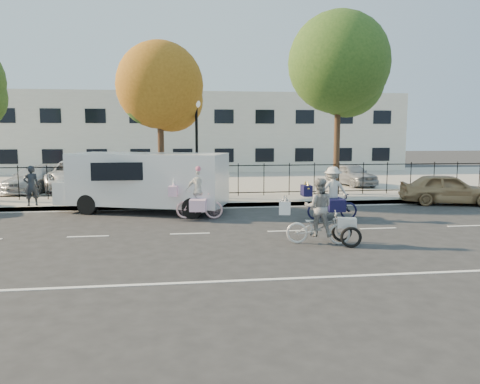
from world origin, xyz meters
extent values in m
plane|color=#333334|center=(0.00, 0.00, 0.00)|extent=(120.00, 120.00, 0.00)
cube|color=#A8A399|center=(0.00, 5.05, 0.07)|extent=(60.00, 0.10, 0.15)
cube|color=#A8A399|center=(0.00, 6.10, 0.07)|extent=(60.00, 2.20, 0.15)
cube|color=#A8A399|center=(0.00, 15.00, 0.07)|extent=(60.00, 15.60, 0.15)
cube|color=silver|center=(0.00, 25.00, 3.00)|extent=(34.00, 10.00, 6.00)
cylinder|color=black|center=(0.50, 6.80, 2.15)|extent=(0.12, 0.12, 4.00)
sphere|color=white|center=(0.50, 6.80, 4.30)|extent=(0.36, 0.36, 0.36)
cylinder|color=black|center=(-2.20, 6.80, 1.05)|extent=(0.06, 0.06, 1.80)
cylinder|color=black|center=(-1.50, 6.80, 1.05)|extent=(0.06, 0.06, 1.80)
cube|color=#59140F|center=(-1.85, 6.80, 1.65)|extent=(0.85, 0.04, 0.60)
imported|color=silver|center=(3.47, -1.76, 0.46)|extent=(1.84, 1.03, 0.92)
imported|color=white|center=(3.47, -1.76, 1.02)|extent=(0.91, 0.79, 1.60)
cube|color=white|center=(2.59, -1.52, 1.02)|extent=(0.44, 0.62, 0.37)
cone|color=white|center=(2.59, -1.40, 1.26)|extent=(0.14, 0.14, 0.18)
cone|color=white|center=(2.59, -1.65, 1.26)|extent=(0.14, 0.14, 0.18)
torus|color=black|center=(4.21, -2.31, 0.28)|extent=(0.57, 0.22, 0.57)
torus|color=black|center=(4.21, -1.60, 0.28)|extent=(0.57, 0.22, 0.57)
cube|color=white|center=(4.21, -1.95, 0.61)|extent=(0.58, 0.47, 0.25)
imported|color=beige|center=(0.40, 2.44, 0.50)|extent=(1.73, 0.74, 1.01)
imported|color=white|center=(0.40, 2.44, 1.02)|extent=(0.98, 0.53, 1.59)
cube|color=#FDC0DF|center=(-0.49, 2.59, 1.01)|extent=(0.39, 0.60, 0.36)
cone|color=white|center=(-0.49, 2.59, 1.33)|extent=(0.12, 0.12, 0.32)
cube|color=#FDC0DF|center=(0.40, 2.44, 0.55)|extent=(0.76, 1.38, 0.40)
sphere|color=pink|center=(0.40, 2.44, 1.79)|extent=(0.28, 0.28, 0.28)
imported|color=black|center=(5.05, 1.73, 0.47)|extent=(1.81, 0.69, 0.94)
imported|color=silver|center=(5.05, 1.73, 1.05)|extent=(1.08, 0.65, 1.64)
cube|color=#121037|center=(4.11, 1.76, 1.04)|extent=(0.33, 0.58, 0.38)
cone|color=yellow|center=(4.11, 1.95, 1.25)|extent=(0.13, 0.25, 0.34)
cone|color=yellow|center=(4.11, 1.58, 1.25)|extent=(0.13, 0.25, 0.34)
cube|color=#121037|center=(5.05, 1.73, 0.57)|extent=(0.63, 1.38, 0.42)
cube|color=white|center=(-1.46, 4.13, 1.29)|extent=(6.21, 3.95, 1.94)
cube|color=white|center=(-4.64, 4.13, 0.76)|extent=(1.20, 2.16, 0.86)
cylinder|color=black|center=(-3.51, 3.18, 0.38)|extent=(0.81, 0.51, 0.76)
cylinder|color=black|center=(-3.51, 5.08, 0.38)|extent=(0.81, 0.51, 0.76)
cylinder|color=black|center=(0.59, 3.18, 0.38)|extent=(0.81, 0.51, 0.76)
cylinder|color=black|center=(0.59, 5.08, 0.38)|extent=(0.81, 0.51, 0.76)
imported|color=#A08057|center=(11.07, 4.50, 0.66)|extent=(4.13, 2.49, 1.31)
imported|color=black|center=(-6.14, 5.40, 0.95)|extent=(0.70, 0.61, 1.61)
imported|color=#B9BDC2|center=(-7.41, 10.30, 0.77)|extent=(2.50, 4.50, 1.23)
imported|color=white|center=(-5.68, 10.91, 0.89)|extent=(3.22, 5.61, 1.47)
imported|color=#505458|center=(-1.63, 11.18, 0.80)|extent=(2.00, 4.12, 1.30)
imported|color=#9C9EA3|center=(9.14, 10.74, 0.76)|extent=(2.20, 3.83, 1.23)
cylinder|color=#442D1D|center=(-1.08, 7.30, 2.25)|extent=(0.28, 0.28, 4.49)
sphere|color=#9F6219|center=(-1.08, 7.30, 5.13)|extent=(3.85, 3.85, 3.85)
sphere|color=#9F6219|center=(-0.58, 7.50, 4.49)|extent=(2.82, 2.82, 2.82)
cylinder|color=#442D1D|center=(7.09, 7.30, 2.74)|extent=(0.28, 0.28, 5.47)
sphere|color=#385B1E|center=(7.09, 7.30, 6.25)|extent=(4.69, 4.69, 4.69)
sphere|color=#385B1E|center=(7.59, 7.50, 5.47)|extent=(3.44, 3.44, 3.44)
camera|label=1|loc=(-0.31, -13.99, 3.05)|focal=35.00mm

